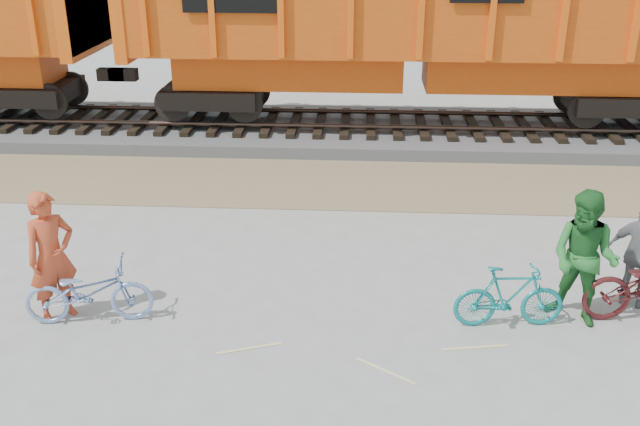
# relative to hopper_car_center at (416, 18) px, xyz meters

# --- Properties ---
(ground) EXTENTS (120.00, 120.00, 0.00)m
(ground) POSITION_rel_hopper_car_center_xyz_m (-1.67, -9.00, -3.01)
(ground) COLOR #9E9E99
(ground) RESTS_ON ground
(gravel_strip) EXTENTS (120.00, 3.00, 0.02)m
(gravel_strip) POSITION_rel_hopper_car_center_xyz_m (-1.67, -3.50, -3.00)
(gravel_strip) COLOR #8C7357
(gravel_strip) RESTS_ON ground
(ballast_bed) EXTENTS (120.00, 4.00, 0.30)m
(ballast_bed) POSITION_rel_hopper_car_center_xyz_m (-1.67, 0.00, -2.86)
(ballast_bed) COLOR slate
(ballast_bed) RESTS_ON ground
(track) EXTENTS (120.00, 2.60, 0.24)m
(track) POSITION_rel_hopper_car_center_xyz_m (-1.67, 0.00, -2.53)
(track) COLOR black
(track) RESTS_ON ballast_bed
(hopper_car_center) EXTENTS (14.00, 3.13, 4.65)m
(hopper_car_center) POSITION_rel_hopper_car_center_xyz_m (0.00, 0.00, 0.00)
(hopper_car_center) COLOR black
(hopper_car_center) RESTS_ON track
(bicycle_blue) EXTENTS (1.84, 0.89, 0.93)m
(bicycle_blue) POSITION_rel_hopper_car_center_xyz_m (-5.01, -9.23, -2.54)
(bicycle_blue) COLOR #7E9BCD
(bicycle_blue) RESTS_ON ground
(bicycle_teal) EXTENTS (1.57, 0.57, 0.92)m
(bicycle_teal) POSITION_rel_hopper_car_center_xyz_m (0.85, -9.01, -2.54)
(bicycle_teal) COLOR #127E7E
(bicycle_teal) RESTS_ON ground
(person_solo) EXTENTS (0.81, 0.82, 1.90)m
(person_solo) POSITION_rel_hopper_car_center_xyz_m (-5.51, -9.13, -2.05)
(person_solo) COLOR #BE4222
(person_solo) RESTS_ON ground
(person_man) EXTENTS (1.20, 1.16, 1.95)m
(person_man) POSITION_rel_hopper_car_center_xyz_m (1.85, -8.81, -2.03)
(person_man) COLOR #236629
(person_man) RESTS_ON ground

